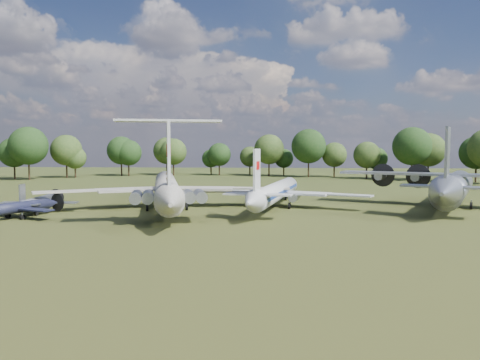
# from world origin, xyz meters

# --- Properties ---
(ground) EXTENTS (300.00, 300.00, 0.00)m
(ground) POSITION_xyz_m (0.00, 0.00, 0.00)
(ground) COLOR #223D14
(ground) RESTS_ON ground
(il62_airliner) EXTENTS (50.09, 58.66, 4.98)m
(il62_airliner) POSITION_xyz_m (-3.38, 2.21, 2.49)
(il62_airliner) COLOR #B9B8B4
(il62_airliner) RESTS_ON ground
(tu104_jet) EXTENTS (36.53, 44.41, 3.96)m
(tu104_jet) POSITION_xyz_m (13.44, 5.10, 1.98)
(tu104_jet) COLOR silver
(tu104_jet) RESTS_ON ground
(an12_transport) EXTENTS (49.91, 52.00, 5.33)m
(an12_transport) POSITION_xyz_m (41.53, 6.90, 2.67)
(an12_transport) COLOR #95979C
(an12_transport) RESTS_ON ground
(small_prop_west) EXTENTS (16.41, 18.54, 2.25)m
(small_prop_west) POSITION_xyz_m (-21.26, -8.74, 1.12)
(small_prop_west) COLOR black
(small_prop_west) RESTS_ON ground
(small_prop_northwest) EXTENTS (12.40, 16.18, 2.25)m
(small_prop_northwest) POSITION_xyz_m (-21.62, -2.39, 1.13)
(small_prop_northwest) COLOR #9FA2A6
(small_prop_northwest) RESTS_ON ground
(person_on_il62) EXTENTS (0.73, 0.53, 1.87)m
(person_on_il62) POSITION_xyz_m (-0.04, -11.33, 5.92)
(person_on_il62) COLOR olive
(person_on_il62) RESTS_ON il62_airliner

